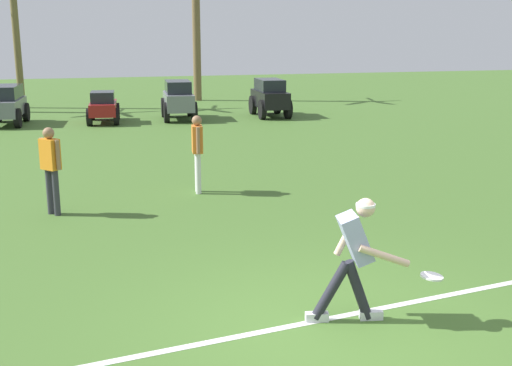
{
  "coord_description": "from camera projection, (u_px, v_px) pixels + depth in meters",
  "views": [
    {
      "loc": [
        -2.49,
        -5.99,
        3.19
      ],
      "look_at": [
        0.07,
        3.24,
        0.9
      ],
      "focal_mm": 45.0,
      "sensor_mm": 36.0,
      "label": 1
    }
  ],
  "objects": [
    {
      "name": "palm_tree_left_of_centre",
      "position": [
        14.0,
        5.0,
        26.09
      ],
      "size": [
        3.0,
        3.03,
        7.1
      ],
      "color": "brown",
      "rests_on": "ground_plane"
    },
    {
      "name": "frisbee_in_flight",
      "position": [
        432.0,
        276.0,
        6.98
      ],
      "size": [
        0.33,
        0.33,
        0.05
      ],
      "color": "white"
    },
    {
      "name": "parked_car_slot_d",
      "position": [
        270.0,
        97.0,
        24.22
      ],
      "size": [
        1.25,
        2.39,
        1.4
      ],
      "color": "black",
      "rests_on": "ground_plane"
    },
    {
      "name": "field_line_paint",
      "position": [
        321.0,
        320.0,
        7.23
      ],
      "size": [
        19.37,
        2.73,
        0.01
      ],
      "primitive_type": "cube",
      "rotation": [
        0.0,
        0.0,
        0.13
      ],
      "color": "white",
      "rests_on": "ground_plane"
    },
    {
      "name": "parked_car_slot_c",
      "position": [
        178.0,
        99.0,
        23.4
      ],
      "size": [
        1.32,
        2.41,
        1.4
      ],
      "color": "slate",
      "rests_on": "ground_plane"
    },
    {
      "name": "teammate_near_sideline",
      "position": [
        51.0,
        163.0,
        11.17
      ],
      "size": [
        0.37,
        0.42,
        1.56
      ],
      "color": "#33333D",
      "rests_on": "ground_plane"
    },
    {
      "name": "teammate_midfield",
      "position": [
        197.0,
        147.0,
        12.71
      ],
      "size": [
        0.23,
        0.5,
        1.56
      ],
      "color": "silver",
      "rests_on": "ground_plane"
    },
    {
      "name": "parked_car_slot_b",
      "position": [
        103.0,
        107.0,
        22.62
      ],
      "size": [
        1.25,
        2.27,
        1.1
      ],
      "color": "maroon",
      "rests_on": "ground_plane"
    },
    {
      "name": "parked_car_slot_a",
      "position": [
        7.0,
        104.0,
        22.07
      ],
      "size": [
        1.35,
        2.48,
        1.34
      ],
      "color": "slate",
      "rests_on": "ground_plane"
    },
    {
      "name": "palm_tree_right_of_centre",
      "position": [
        196.0,
        10.0,
        28.98
      ],
      "size": [
        3.1,
        3.19,
        7.23
      ],
      "color": "brown",
      "rests_on": "ground_plane"
    },
    {
      "name": "ground_plane",
      "position": [
        329.0,
        330.0,
        7.01
      ],
      "size": [
        80.0,
        80.0,
        0.0
      ],
      "primitive_type": "plane",
      "color": "#43682A"
    },
    {
      "name": "frisbee_thrower",
      "position": [
        354.0,
        253.0,
        7.06
      ],
      "size": [
        1.06,
        0.6,
        1.42
      ],
      "color": "#23232D",
      "rests_on": "ground_plane"
    }
  ]
}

